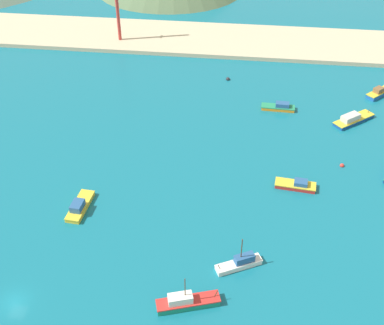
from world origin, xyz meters
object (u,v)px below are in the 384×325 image
object	(u,v)px
fishing_boat_9	(296,185)
fishing_boat_6	(380,92)
fishing_boat_0	(186,302)
buoy_1	(228,79)
radio_tower	(117,3)
fishing_boat_4	(79,206)
fishing_boat_7	(240,263)
buoy_0	(342,166)
fishing_boat_3	(353,119)
fishing_boat_2	(279,107)

from	to	relation	value
fishing_boat_9	fishing_boat_6	bearing A→B (deg)	60.17
fishing_boat_0	fishing_boat_9	world-z (taller)	fishing_boat_0
buoy_1	fishing_boat_6	bearing A→B (deg)	-5.08
fishing_boat_0	radio_tower	bearing A→B (deg)	109.32
fishing_boat_4	fishing_boat_7	xyz separation A→B (m)	(30.70, -10.32, 0.10)
fishing_boat_0	buoy_0	bearing A→B (deg)	54.32
fishing_boat_9	fishing_boat_0	bearing A→B (deg)	-120.38
fishing_boat_3	buoy_1	bearing A→B (deg)	150.22
fishing_boat_4	buoy_0	size ratio (longest dim) A/B	9.59
fishing_boat_4	fishing_boat_7	world-z (taller)	fishing_boat_7
radio_tower	buoy_1	bearing A→B (deg)	-29.94
fishing_boat_0	fishing_boat_2	size ratio (longest dim) A/B	1.22
radio_tower	fishing_boat_2	bearing A→B (deg)	-35.10
fishing_boat_6	buoy_1	size ratio (longest dim) A/B	7.43
fishing_boat_2	fishing_boat_4	bearing A→B (deg)	-132.62
fishing_boat_6	fishing_boat_7	xyz separation A→B (m)	(-33.10, -61.86, 0.05)
fishing_boat_2	buoy_1	bearing A→B (deg)	134.19
fishing_boat_2	fishing_boat_3	bearing A→B (deg)	-12.13
fishing_boat_6	fishing_boat_7	size ratio (longest dim) A/B	1.01
fishing_boat_2	buoy_0	size ratio (longest dim) A/B	8.94
fishing_boat_0	fishing_boat_3	xyz separation A→B (m)	(32.30, 56.70, -0.13)
buoy_1	radio_tower	distance (m)	41.85
fishing_boat_2	buoy_0	xyz separation A→B (m)	(12.82, -21.56, -0.54)
fishing_boat_4	fishing_boat_6	bearing A→B (deg)	38.93
radio_tower	fishing_boat_4	bearing A→B (deg)	-82.26
fishing_boat_2	fishing_boat_4	distance (m)	55.97
fishing_boat_2	fishing_boat_3	distance (m)	17.62
fishing_boat_3	fishing_boat_6	size ratio (longest dim) A/B	1.29
fishing_boat_4	fishing_boat_6	xyz separation A→B (m)	(63.80, 51.55, 0.05)
fishing_boat_7	fishing_boat_2	bearing A→B (deg)	82.04
buoy_0	radio_tower	distance (m)	83.26
buoy_0	buoy_1	distance (m)	44.12
fishing_boat_9	buoy_1	world-z (taller)	fishing_boat_9
fishing_boat_3	fishing_boat_7	distance (m)	53.68
fishing_boat_0	buoy_1	distance (m)	74.29
fishing_boat_7	buoy_0	world-z (taller)	fishing_boat_7
fishing_boat_0	fishing_boat_7	distance (m)	11.88
fishing_boat_0	fishing_boat_2	bearing A→B (deg)	75.99
radio_tower	fishing_boat_0	bearing A→B (deg)	-70.68
buoy_0	buoy_1	bearing A→B (deg)	126.59
fishing_boat_2	radio_tower	xyz separation A→B (m)	(-48.10, 33.81, 11.92)
fishing_boat_7	buoy_1	size ratio (longest dim) A/B	7.35
fishing_boat_4	fishing_boat_6	size ratio (longest dim) A/B	1.10
fishing_boat_4	radio_tower	size ratio (longest dim) A/B	0.36
fishing_boat_6	fishing_boat_7	bearing A→B (deg)	-118.15
buoy_0	fishing_boat_3	bearing A→B (deg)	76.15
fishing_boat_6	fishing_boat_7	world-z (taller)	fishing_boat_7
fishing_boat_3	fishing_boat_9	size ratio (longest dim) A/B	1.26
radio_tower	fishing_boat_3	bearing A→B (deg)	-29.86
fishing_boat_4	buoy_0	distance (m)	54.40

